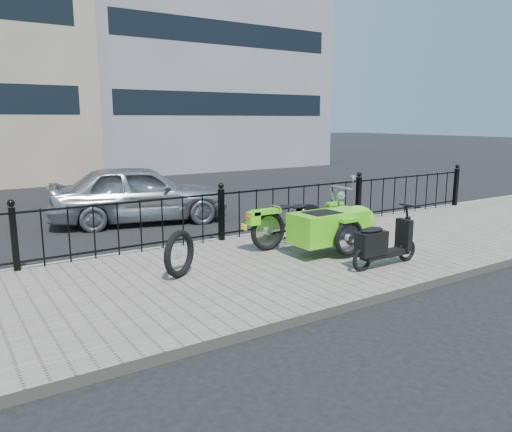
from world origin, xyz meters
TOP-DOWN VIEW (x-y plane):
  - ground at (0.00, 0.00)m, footprint 120.00×120.00m
  - sidewalk at (0.00, -0.50)m, footprint 30.00×3.80m
  - curb at (0.00, 1.44)m, footprint 30.00×0.10m
  - iron_fence at (0.00, 1.30)m, footprint 14.11×0.11m
  - building_grey at (7.00, 16.99)m, footprint 12.00×8.01m
  - motorcycle_sidecar at (1.17, -0.41)m, footprint 2.28×1.48m
  - scooter at (1.18, -1.55)m, footprint 1.35×0.39m
  - spare_tire at (-1.59, -0.33)m, footprint 0.64×0.44m
  - sedan_car at (-0.48, 4.24)m, footprint 4.21×2.45m

SIDE VIEW (x-z plane):
  - ground at x=0.00m, z-range 0.00..0.00m
  - sidewalk at x=0.00m, z-range 0.00..0.12m
  - curb at x=0.00m, z-range 0.00..0.12m
  - spare_tire at x=-1.59m, z-range 0.12..0.81m
  - scooter at x=1.18m, z-range 0.02..0.93m
  - iron_fence at x=0.00m, z-range 0.05..1.12m
  - motorcycle_sidecar at x=1.17m, z-range 0.10..1.09m
  - sedan_car at x=-0.48m, z-range 0.00..1.35m
  - building_grey at x=7.00m, z-range 0.00..15.00m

